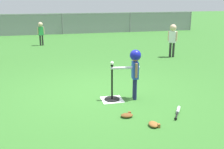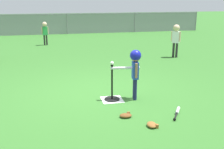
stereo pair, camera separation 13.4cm
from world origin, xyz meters
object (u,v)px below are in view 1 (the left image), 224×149
Objects in this scene: batting_tee at (112,94)px; baseball_on_tee at (112,63)px; batter_child at (135,64)px; fielder_deep_right at (41,30)px; fielder_near_right at (173,36)px; glove_near_bats at (154,124)px; glove_by_plate at (127,115)px; spare_bat_silver at (178,111)px.

baseball_on_tee reaches higher than batting_tee.
batter_child reaches higher than fielder_deep_right.
fielder_near_right is 5.72m from glove_near_bats.
batter_child is at bearing -75.50° from fielder_deep_right.
fielder_near_right is at bearing 61.55° from glove_near_bats.
batting_tee is at bearing 105.50° from glove_near_bats.
fielder_near_right is (4.49, -3.57, 0.09)m from fielder_deep_right.
glove_by_plate is (1.46, -8.10, -0.62)m from fielder_deep_right.
batter_child is at bearing 86.28° from glove_near_bats.
batter_child is (0.46, -0.06, -0.04)m from baseball_on_tee.
fielder_near_right reaches higher than fielder_deep_right.
glove_by_plate is at bearing -123.77° from fielder_near_right.
baseball_on_tee is (-0.00, 0.00, 0.66)m from batting_tee.
fielder_near_right reaches higher than batter_child.
batter_child is 1.49m from glove_near_bats.
fielder_near_right is at bearing 49.58° from batting_tee.
batter_child is at bearing -125.41° from fielder_near_right.
spare_bat_silver is 0.98m from glove_by_plate.
spare_bat_silver is at bearing -42.51° from batting_tee.
batter_child is 0.92× the size of fielder_near_right.
batter_child reaches higher than spare_bat_silver.
spare_bat_silver is (-2.05, -4.57, -0.71)m from fielder_near_right.
glove_by_plate is 1.00× the size of glove_near_bats.
fielder_near_right reaches higher than batting_tee.
batting_tee reaches higher than glove_near_bats.
baseball_on_tee is 7.32m from fielder_deep_right.
batter_child reaches higher than glove_by_plate.
fielder_deep_right is (-1.41, 7.18, -0.14)m from baseball_on_tee.
glove_by_plate and glove_near_bats have the same top height.
fielder_deep_right is 4.39× the size of glove_near_bats.
baseball_on_tee is at bearing -78.90° from fielder_deep_right.
baseball_on_tee is 0.07× the size of batter_child.
fielder_deep_right is at bearing 104.50° from batter_child.
batting_tee is at bearing 93.31° from glove_by_plate.
fielder_deep_right is 8.51m from spare_bat_silver.
batter_child is 2.09× the size of spare_bat_silver.
glove_near_bats is (1.79, -8.55, -0.62)m from fielder_deep_right.
fielder_near_right reaches higher than baseball_on_tee.
batting_tee reaches higher than spare_bat_silver.
glove_near_bats reaches higher than spare_bat_silver.
spare_bat_silver is (0.57, -0.88, -0.72)m from batter_child.
batter_child is 4.56× the size of glove_near_bats.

